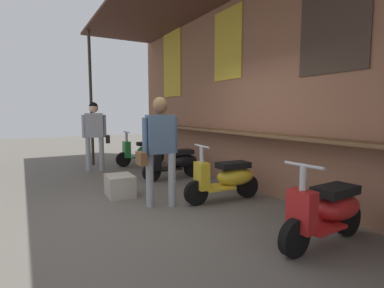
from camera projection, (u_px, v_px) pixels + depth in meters
ground_plane at (169, 211)px, 4.53m from camera, size 31.09×31.09×0.00m
market_stall_facade at (265, 74)px, 5.22m from camera, size 11.11×2.41×3.91m
scooter_green at (143, 151)px, 8.42m from camera, size 0.46×1.40×0.97m
scooter_black at (176, 162)px, 6.66m from camera, size 0.46×1.40×0.97m
scooter_yellow at (227, 178)px, 5.01m from camera, size 0.49×1.40×0.97m
scooter_red at (328, 210)px, 3.36m from camera, size 0.48×1.40×0.97m
shopper_with_handbag at (95, 129)px, 7.50m from camera, size 0.33×0.69×1.74m
shopper_browsing at (160, 140)px, 4.62m from camera, size 0.28×0.67×1.72m
merchandise_crate at (120, 186)px, 5.30m from camera, size 0.58×0.47×0.38m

